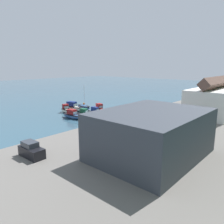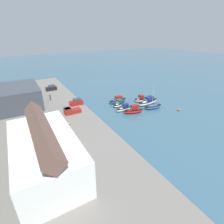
{
  "view_description": "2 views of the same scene",
  "coord_description": "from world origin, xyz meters",
  "px_view_note": "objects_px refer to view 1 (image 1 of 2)",
  "views": [
    {
      "loc": [
        43.76,
        46.87,
        13.86
      ],
      "look_at": [
        0.92,
        8.64,
        1.49
      ],
      "focal_mm": 35.0,
      "sensor_mm": 36.0,
      "label": 1
    },
    {
      "loc": [
        -40.08,
        31.83,
        23.62
      ],
      "look_at": [
        -0.78,
        9.45,
        2.09
      ],
      "focal_mm": 28.0,
      "sensor_mm": 36.0,
      "label": 2
    }
  ],
  "objects_px": {
    "mooring_buoy_0": "(84,104)",
    "parked_car_2": "(31,150)",
    "moored_boat_3": "(73,115)",
    "parked_car_0": "(107,120)",
    "moored_boat_6": "(66,109)",
    "moored_boat_1": "(95,112)",
    "moored_boat_2": "(84,114)",
    "moored_boat_5": "(73,107)",
    "dog_on_quay": "(160,117)",
    "parked_car_1": "(219,97)",
    "moored_boat_0": "(100,109)",
    "moored_boat_4": "(84,107)",
    "person_on_quay": "(100,135)",
    "pickup_truck_0": "(135,119)"
  },
  "relations": [
    {
      "from": "moored_boat_6",
      "to": "moored_boat_2",
      "type": "bearing_deg",
      "value": 102.88
    },
    {
      "from": "moored_boat_0",
      "to": "person_on_quay",
      "type": "height_order",
      "value": "person_on_quay"
    },
    {
      "from": "dog_on_quay",
      "to": "mooring_buoy_0",
      "type": "relative_size",
      "value": 1.18
    },
    {
      "from": "mooring_buoy_0",
      "to": "parked_car_2",
      "type": "bearing_deg",
      "value": 40.47
    },
    {
      "from": "moored_boat_5",
      "to": "moored_boat_0",
      "type": "bearing_deg",
      "value": 104.56
    },
    {
      "from": "moored_boat_1",
      "to": "parked_car_1",
      "type": "relative_size",
      "value": 1.4
    },
    {
      "from": "moored_boat_2",
      "to": "parked_car_1",
      "type": "xyz_separation_m",
      "value": [
        -47.2,
        20.47,
        1.5
      ]
    },
    {
      "from": "parked_car_1",
      "to": "person_on_quay",
      "type": "bearing_deg",
      "value": 3.92
    },
    {
      "from": "moored_boat_1",
      "to": "moored_boat_5",
      "type": "bearing_deg",
      "value": -91.12
    },
    {
      "from": "moored_boat_5",
      "to": "dog_on_quay",
      "type": "height_order",
      "value": "moored_boat_5"
    },
    {
      "from": "moored_boat_4",
      "to": "pickup_truck_0",
      "type": "bearing_deg",
      "value": 82.02
    },
    {
      "from": "moored_boat_4",
      "to": "parked_car_1",
      "type": "distance_m",
      "value": 49.42
    },
    {
      "from": "moored_boat_1",
      "to": "moored_boat_6",
      "type": "bearing_deg",
      "value": -71.82
    },
    {
      "from": "parked_car_2",
      "to": "moored_boat_3",
      "type": "bearing_deg",
      "value": -141.02
    },
    {
      "from": "moored_boat_3",
      "to": "parked_car_2",
      "type": "relative_size",
      "value": 1.65
    },
    {
      "from": "dog_on_quay",
      "to": "moored_boat_3",
      "type": "bearing_deg",
      "value": 122.5
    },
    {
      "from": "moored_boat_3",
      "to": "moored_boat_2",
      "type": "bearing_deg",
      "value": 151.71
    },
    {
      "from": "moored_boat_0",
      "to": "parked_car_2",
      "type": "bearing_deg",
      "value": 46.5
    },
    {
      "from": "moored_boat_5",
      "to": "mooring_buoy_0",
      "type": "xyz_separation_m",
      "value": [
        -9.04,
        -5.06,
        -0.65
      ]
    },
    {
      "from": "pickup_truck_0",
      "to": "person_on_quay",
      "type": "bearing_deg",
      "value": 9.55
    },
    {
      "from": "moored_boat_0",
      "to": "dog_on_quay",
      "type": "height_order",
      "value": "moored_boat_0"
    },
    {
      "from": "parked_car_0",
      "to": "moored_boat_6",
      "type": "bearing_deg",
      "value": -102.82
    },
    {
      "from": "moored_boat_3",
      "to": "person_on_quay",
      "type": "height_order",
      "value": "person_on_quay"
    },
    {
      "from": "moored_boat_4",
      "to": "mooring_buoy_0",
      "type": "height_order",
      "value": "moored_boat_4"
    },
    {
      "from": "moored_boat_2",
      "to": "moored_boat_5",
      "type": "xyz_separation_m",
      "value": [
        -3.6,
        -9.6,
        0.17
      ]
    },
    {
      "from": "moored_boat_4",
      "to": "moored_boat_5",
      "type": "distance_m",
      "value": 3.79
    },
    {
      "from": "moored_boat_4",
      "to": "mooring_buoy_0",
      "type": "bearing_deg",
      "value": -124.42
    },
    {
      "from": "person_on_quay",
      "to": "parked_car_0",
      "type": "bearing_deg",
      "value": -143.26
    },
    {
      "from": "moored_boat_1",
      "to": "moored_boat_2",
      "type": "height_order",
      "value": "moored_boat_2"
    },
    {
      "from": "dog_on_quay",
      "to": "parked_car_1",
      "type": "bearing_deg",
      "value": 5.47
    },
    {
      "from": "moored_boat_4",
      "to": "parked_car_0",
      "type": "xyz_separation_m",
      "value": [
        12.14,
        21.63,
        1.63
      ]
    },
    {
      "from": "moored_boat_0",
      "to": "parked_car_0",
      "type": "height_order",
      "value": "parked_car_0"
    },
    {
      "from": "moored_boat_5",
      "to": "person_on_quay",
      "type": "distance_m",
      "value": 33.78
    },
    {
      "from": "moored_boat_4",
      "to": "parked_car_2",
      "type": "distance_m",
      "value": 40.46
    },
    {
      "from": "moored_boat_4",
      "to": "person_on_quay",
      "type": "relative_size",
      "value": 3.67
    },
    {
      "from": "moored_boat_3",
      "to": "moored_boat_6",
      "type": "distance_m",
      "value": 8.14
    },
    {
      "from": "moored_boat_5",
      "to": "dog_on_quay",
      "type": "xyz_separation_m",
      "value": [
        -3.21,
        28.84,
        0.88
      ]
    },
    {
      "from": "moored_boat_3",
      "to": "moored_boat_4",
      "type": "relative_size",
      "value": 0.89
    },
    {
      "from": "moored_boat_0",
      "to": "pickup_truck_0",
      "type": "bearing_deg",
      "value": 86.57
    },
    {
      "from": "parked_car_0",
      "to": "moored_boat_5",
      "type": "bearing_deg",
      "value": -109.72
    },
    {
      "from": "mooring_buoy_0",
      "to": "moored_boat_2",
      "type": "bearing_deg",
      "value": 49.24
    },
    {
      "from": "parked_car_0",
      "to": "pickup_truck_0",
      "type": "height_order",
      "value": "parked_car_0"
    },
    {
      "from": "moored_boat_4",
      "to": "parked_car_1",
      "type": "height_order",
      "value": "moored_boat_4"
    },
    {
      "from": "moored_boat_5",
      "to": "parked_car_2",
      "type": "xyz_separation_m",
      "value": [
        27.86,
        26.41,
        1.34
      ]
    },
    {
      "from": "moored_boat_2",
      "to": "person_on_quay",
      "type": "relative_size",
      "value": 2.41
    },
    {
      "from": "moored_boat_3",
      "to": "parked_car_1",
      "type": "distance_m",
      "value": 54.67
    },
    {
      "from": "parked_car_1",
      "to": "parked_car_2",
      "type": "relative_size",
      "value": 1.02
    },
    {
      "from": "moored_boat_1",
      "to": "moored_boat_0",
      "type": "bearing_deg",
      "value": -158.66
    },
    {
      "from": "moored_boat_1",
      "to": "moored_boat_6",
      "type": "distance_m",
      "value": 9.75
    },
    {
      "from": "mooring_buoy_0",
      "to": "dog_on_quay",
      "type": "bearing_deg",
      "value": 80.25
    }
  ]
}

